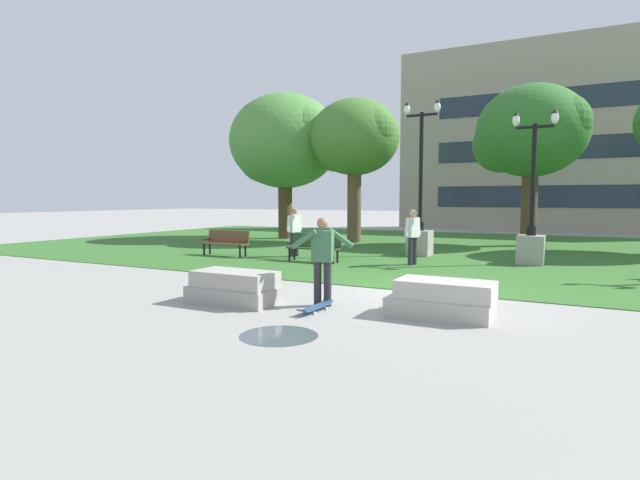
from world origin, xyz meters
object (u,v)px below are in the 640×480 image
park_bench_near_left (226,241)px  person_bystander_near_lawn (413,234)px  park_bench_near_right (315,246)px  concrete_block_center (234,288)px  concrete_block_left (442,299)px  lamp_post_left (531,233)px  lamp_post_center (420,225)px  skateboard (315,307)px  person_skateboarder (323,256)px  person_bystander_far_lawn (294,229)px

park_bench_near_left → person_bystander_near_lawn: size_ratio=1.05×
park_bench_near_right → person_bystander_near_lawn: 3.18m
concrete_block_center → park_bench_near_left: bearing=129.1°
concrete_block_left → lamp_post_left: bearing=84.5°
concrete_block_left → lamp_post_center: size_ratio=0.33×
skateboard → concrete_block_center: bearing=-178.2°
concrete_block_left → person_bystander_near_lawn: size_ratio=1.06×
concrete_block_center → person_bystander_near_lawn: (1.49, 7.06, 0.68)m
lamp_post_left → person_bystander_near_lawn: bearing=-149.6°
concrete_block_center → park_bench_near_left: park_bench_near_left is taller
concrete_block_left → park_bench_near_left: 10.75m
person_skateboarder → person_bystander_near_lawn: size_ratio=1.00×
concrete_block_left → person_bystander_far_lawn: person_bystander_far_lawn is taller
concrete_block_left → skateboard: 2.27m
park_bench_near_right → person_bystander_far_lawn: size_ratio=1.05×
concrete_block_center → skateboard: concrete_block_center is taller
concrete_block_center → lamp_post_left: 10.15m
concrete_block_center → lamp_post_left: bearing=62.1°
lamp_post_left → person_bystander_near_lawn: size_ratio=2.78×
park_bench_near_right → person_bystander_far_lawn: bearing=144.6°
concrete_block_center → person_bystander_far_lawn: size_ratio=1.05×
person_skateboarder → park_bench_near_left: (-6.88, 5.82, -0.44)m
lamp_post_left → person_bystander_near_lawn: lamp_post_left is taller
concrete_block_left → park_bench_near_left: size_ratio=1.01×
person_bystander_near_lawn → lamp_post_left: bearing=30.4°
lamp_post_left → lamp_post_center: bearing=169.0°
lamp_post_left → lamp_post_center: size_ratio=0.86×
person_skateboarder → person_bystander_far_lawn: person_bystander_far_lawn is taller
lamp_post_center → person_bystander_near_lawn: size_ratio=3.22×
concrete_block_center → person_bystander_far_lawn: person_bystander_far_lawn is taller
lamp_post_left → lamp_post_center: 3.84m
concrete_block_center → park_bench_near_right: size_ratio=1.00×
park_bench_near_left → lamp_post_center: 7.01m
park_bench_near_left → park_bench_near_right: (3.61, -0.01, 0.00)m
person_bystander_far_lawn → park_bench_near_left: bearing=-158.4°
concrete_block_center → concrete_block_left: same height
concrete_block_center → lamp_post_center: size_ratio=0.33×
lamp_post_center → person_bystander_far_lawn: 4.53m
lamp_post_left → skateboard: bearing=-108.2°
concrete_block_center → person_bystander_near_lawn: person_bystander_near_lawn is taller
park_bench_near_right → lamp_post_left: lamp_post_left is taller
person_skateboarder → skateboard: bearing=-77.1°
park_bench_near_right → lamp_post_center: 4.21m
park_bench_near_left → person_bystander_far_lawn: bearing=21.6°
park_bench_near_right → concrete_block_center: bearing=-76.1°
person_skateboarder → park_bench_near_left: 9.02m
skateboard → person_bystander_far_lawn: bearing=122.9°
concrete_block_center → skateboard: 1.81m
lamp_post_left → park_bench_near_right: bearing=-157.9°
person_skateboarder → person_bystander_near_lawn: 6.48m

